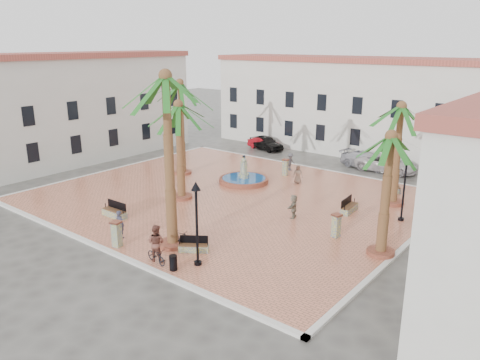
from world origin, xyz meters
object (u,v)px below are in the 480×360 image
at_px(bench_se, 194,247).
at_px(lamppost_e, 405,177).
at_px(bollard_e, 336,225).
at_px(car_red, 264,143).
at_px(litter_bin, 173,263).
at_px(cyclist_b, 156,243).
at_px(bicycle_a, 156,256).
at_px(car_silver, 367,160).
at_px(pedestrian_east, 294,206).
at_px(bench_e, 349,208).
at_px(palm_nw, 180,93).
at_px(pedestrian_north, 290,162).
at_px(cyclist_a, 120,224).
at_px(bollard_n, 285,167).
at_px(pedestrian_fountain_b, 244,164).
at_px(palm_s, 166,95).
at_px(bench_ne, 395,187).
at_px(palm_e, 390,151).
at_px(palm_ne, 400,118).
at_px(car_white, 387,163).
at_px(pedestrian_fountain_a, 298,174).
at_px(bench_s, 115,213).
at_px(bollard_se, 117,234).
at_px(lamppost_s, 196,209).
at_px(car_black, 266,143).
at_px(palm_sw, 179,116).
at_px(fountain, 244,179).

distance_m(bench_se, lamppost_e, 13.65).
distance_m(bollard_e, car_red, 23.74).
distance_m(litter_bin, cyclist_b, 1.56).
bearing_deg(bicycle_a, car_silver, 8.69).
height_order(bollard_e, pedestrian_east, pedestrian_east).
bearing_deg(car_red, cyclist_b, -149.55).
bearing_deg(bench_e, bench_se, 156.25).
bearing_deg(bicycle_a, palm_nw, 50.01).
relative_size(litter_bin, cyclist_b, 0.40).
bearing_deg(pedestrian_north, cyclist_a, -171.52).
bearing_deg(bench_se, bollard_e, 16.91).
distance_m(bollard_e, litter_bin, 9.69).
distance_m(bollard_n, pedestrian_fountain_b, 3.52).
bearing_deg(car_red, palm_s, -149.36).
height_order(bench_ne, car_silver, car_silver).
bearing_deg(pedestrian_fountain_b, palm_e, -11.32).
distance_m(bollard_n, litter_bin, 18.40).
relative_size(palm_ne, car_white, 1.34).
xyz_separation_m(bollard_e, pedestrian_fountain_b, (-12.49, 7.34, 0.08)).
relative_size(palm_e, pedestrian_fountain_a, 4.35).
relative_size(bench_s, pedestrian_fountain_b, 1.18).
relative_size(bench_se, bench_ne, 0.87).
bearing_deg(palm_ne, car_white, 114.36).
xyz_separation_m(bollard_se, pedestrian_fountain_a, (1.41, 16.34, 0.00)).
xyz_separation_m(lamppost_s, car_white, (0.37, 23.50, -2.38)).
distance_m(bench_s, bollard_se, 4.74).
xyz_separation_m(palm_e, car_black, (-19.65, 17.07, -4.99)).
bearing_deg(lamppost_s, palm_nw, 137.78).
distance_m(bench_e, car_red, 19.99).
relative_size(pedestrian_north, car_black, 0.36).
relative_size(palm_nw, bicycle_a, 5.25).
relative_size(palm_sw, pedestrian_fountain_a, 4.61).
distance_m(bench_se, car_black, 25.84).
bearing_deg(bench_e, palm_e, -143.43).
height_order(palm_sw, litter_bin, palm_sw).
bearing_deg(lamppost_e, palm_ne, 120.76).
bearing_deg(lamppost_e, bollard_e, -111.96).
distance_m(litter_bin, cyclist_a, 5.34).
xyz_separation_m(bench_s, bench_ne, (11.96, 16.62, -0.01)).
relative_size(bollard_se, pedestrian_north, 0.94).
relative_size(palm_ne, bollard_n, 5.10).
bearing_deg(palm_sw, bench_s, -97.53).
relative_size(bicycle_a, car_red, 0.40).
relative_size(bollard_n, car_silver, 0.28).
bearing_deg(car_white, fountain, 142.98).
xyz_separation_m(palm_nw, cyclist_b, (10.74, -12.51, -5.84)).
bearing_deg(bench_ne, cyclist_a, 123.70).
bearing_deg(pedestrian_fountain_b, lamppost_s, -43.84).
xyz_separation_m(cyclist_a, pedestrian_east, (6.02, 8.86, -0.06)).
distance_m(litter_bin, car_white, 24.69).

